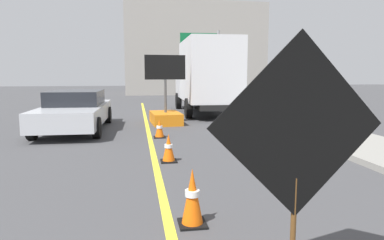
# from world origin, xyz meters

# --- Properties ---
(lane_center_stripe) EXTENTS (0.14, 36.00, 0.01)m
(lane_center_stripe) POSITION_xyz_m (0.00, 6.00, 0.00)
(lane_center_stripe) COLOR yellow
(lane_center_stripe) RESTS_ON ground
(roadwork_sign) EXTENTS (1.63, 0.10, 2.33)m
(roadwork_sign) POSITION_xyz_m (0.99, 3.36, 1.47)
(roadwork_sign) COLOR #593819
(roadwork_sign) RESTS_ON ground
(arrow_board_trailer) EXTENTS (1.60, 1.88, 2.70)m
(arrow_board_trailer) POSITION_xyz_m (0.75, 14.10, 0.48)
(arrow_board_trailer) COLOR orange
(arrow_board_trailer) RESTS_ON ground
(box_truck) EXTENTS (2.60, 6.88, 3.55)m
(box_truck) POSITION_xyz_m (3.04, 17.34, 1.90)
(box_truck) COLOR black
(box_truck) RESTS_ON ground
(pickup_car) EXTENTS (2.20, 5.13, 1.38)m
(pickup_car) POSITION_xyz_m (-2.51, 13.05, 0.70)
(pickup_car) COLOR silver
(pickup_car) RESTS_ON ground
(highway_guide_sign) EXTENTS (2.79, 0.18, 5.00)m
(highway_guide_sign) POSITION_xyz_m (4.61, 24.54, 3.42)
(highway_guide_sign) COLOR gray
(highway_guide_sign) RESTS_ON ground
(far_building_block) EXTENTS (13.57, 7.30, 8.73)m
(far_building_block) POSITION_xyz_m (5.43, 36.03, 4.36)
(far_building_block) COLOR gray
(far_building_block) RESTS_ON ground
(traffic_cone_near_sign) EXTENTS (0.36, 0.36, 0.76)m
(traffic_cone_near_sign) POSITION_xyz_m (0.31, 4.82, 0.37)
(traffic_cone_near_sign) COLOR black
(traffic_cone_near_sign) RESTS_ON ground
(traffic_cone_mid_lane) EXTENTS (0.36, 0.36, 0.64)m
(traffic_cone_mid_lane) POSITION_xyz_m (0.31, 8.11, 0.31)
(traffic_cone_mid_lane) COLOR black
(traffic_cone_mid_lane) RESTS_ON ground
(traffic_cone_far_lane) EXTENTS (0.36, 0.36, 0.58)m
(traffic_cone_far_lane) POSITION_xyz_m (0.31, 11.10, 0.29)
(traffic_cone_far_lane) COLOR black
(traffic_cone_far_lane) RESTS_ON ground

